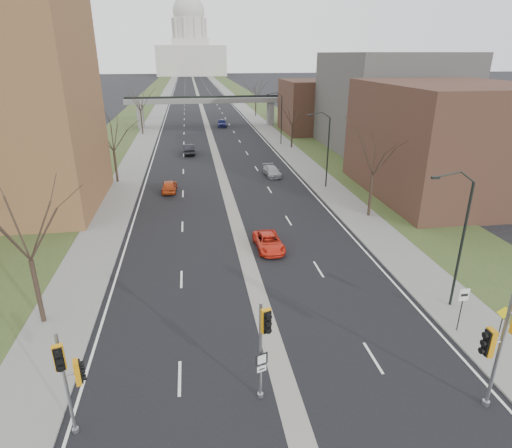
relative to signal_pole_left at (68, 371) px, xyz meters
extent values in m
plane|color=black|center=(9.06, 0.68, -3.26)|extent=(700.00, 700.00, 0.00)
cube|color=black|center=(9.06, 150.68, -3.26)|extent=(20.00, 600.00, 0.01)
cube|color=gray|center=(9.06, 150.68, -3.26)|extent=(1.20, 600.00, 0.02)
cube|color=gray|center=(21.06, 150.68, -3.20)|extent=(4.00, 600.00, 0.12)
cube|color=gray|center=(-2.94, 150.68, -3.20)|extent=(4.00, 600.00, 0.12)
cube|color=#2B3B1B|center=(27.06, 150.68, -3.21)|extent=(8.00, 600.00, 0.10)
cube|color=#2B3B1B|center=(-8.94, 150.68, -3.21)|extent=(8.00, 600.00, 0.10)
cube|color=#492C22|center=(33.06, 28.68, 2.74)|extent=(16.00, 20.00, 12.00)
cube|color=#53504C|center=(37.06, 52.68, 4.24)|extent=(18.00, 22.00, 15.00)
cube|color=#492C22|center=(31.06, 70.68, 1.74)|extent=(14.00, 14.00, 10.00)
cube|color=slate|center=(-4.94, 80.68, -0.76)|extent=(1.20, 2.50, 5.00)
cube|color=slate|center=(23.06, 80.68, -0.76)|extent=(1.20, 2.50, 5.00)
cube|color=slate|center=(9.06, 80.68, 2.24)|extent=(34.00, 3.00, 1.00)
cube|color=black|center=(9.06, 80.68, 2.94)|extent=(34.00, 0.15, 0.50)
cube|color=beige|center=(9.06, 320.68, 6.74)|extent=(48.00, 42.00, 20.00)
cube|color=beige|center=(9.06, 320.68, 18.74)|extent=(26.00, 26.00, 5.00)
cylinder|color=beige|center=(9.06, 320.68, 27.74)|extent=(22.00, 22.00, 14.00)
sphere|color=beige|center=(9.06, 320.68, 38.74)|extent=(22.00, 22.00, 22.00)
cylinder|color=black|center=(20.86, 6.68, 0.86)|extent=(0.16, 0.16, 8.00)
cube|color=black|center=(18.56, 6.68, 5.21)|extent=(0.45, 0.18, 0.14)
cylinder|color=black|center=(20.86, 32.68, 0.86)|extent=(0.16, 0.16, 8.00)
cube|color=black|center=(18.56, 32.68, 5.21)|extent=(0.45, 0.18, 0.14)
cylinder|color=black|center=(20.86, 58.68, 0.86)|extent=(0.16, 0.16, 8.00)
cube|color=black|center=(18.56, 58.68, 5.21)|extent=(0.45, 0.18, 0.14)
cylinder|color=#382B21|center=(-3.94, 8.68, -1.14)|extent=(0.28, 0.28, 4.00)
cylinder|color=#382B21|center=(-3.94, 38.68, -1.27)|extent=(0.28, 0.28, 3.75)
cylinder|color=#382B21|center=(-3.94, 72.68, -1.02)|extent=(0.28, 0.28, 4.25)
cylinder|color=#382B21|center=(22.06, 22.68, -1.14)|extent=(0.28, 0.28, 4.00)
cylinder|color=#382B21|center=(22.06, 55.68, -1.39)|extent=(0.28, 0.28, 3.50)
cylinder|color=#382B21|center=(22.06, 95.68, -1.02)|extent=(0.28, 0.28, 4.25)
cylinder|color=gray|center=(-0.23, 0.13, -0.77)|extent=(0.13, 0.13, 4.98)
cylinder|color=gray|center=(-0.23, 0.13, -3.16)|extent=(0.27, 0.27, 0.19)
cube|color=#C9820B|center=(-0.10, -0.33, 0.95)|extent=(0.49, 0.48, 1.10)
cube|color=#C9820B|center=(0.23, 0.26, -0.29)|extent=(0.48, 0.49, 1.10)
cylinder|color=gray|center=(7.79, 0.90, -0.72)|extent=(0.14, 0.14, 5.07)
cylinder|color=gray|center=(7.79, 0.90, -3.16)|extent=(0.27, 0.27, 0.20)
cube|color=#C9820B|center=(7.93, 0.44, 1.23)|extent=(0.51, 0.50, 1.12)
cube|color=black|center=(7.79, 0.90, -1.02)|extent=(0.57, 0.21, 0.59)
cube|color=silver|center=(7.79, 0.90, -1.55)|extent=(0.43, 0.17, 0.29)
cylinder|color=gray|center=(17.82, -1.13, -0.33)|extent=(0.16, 0.16, 5.85)
cylinder|color=gray|center=(17.82, -1.13, -3.15)|extent=(0.32, 0.32, 0.23)
cube|color=#C9820B|center=(17.26, -1.13, 0.23)|extent=(0.45, 0.47, 1.29)
cylinder|color=black|center=(19.70, 4.12, -1.97)|extent=(0.06, 0.06, 2.34)
cube|color=silver|center=(19.70, 4.12, -0.80)|extent=(0.59, 0.03, 0.75)
cylinder|color=black|center=(21.61, 3.19, -2.34)|extent=(0.06, 0.06, 1.60)
cube|color=#D5BD0B|center=(21.61, 3.19, -1.54)|extent=(0.75, 0.27, 0.78)
imported|color=#B83F15|center=(2.55, 33.83, -2.57)|extent=(1.77, 4.10, 1.38)
imported|color=black|center=(4.91, 53.59, -2.47)|extent=(1.89, 4.87, 1.58)
imported|color=red|center=(11.06, 16.76, -2.64)|extent=(2.22, 4.52, 1.23)
imported|color=#98989F|center=(15.49, 38.79, -2.63)|extent=(2.10, 4.46, 1.26)
imported|color=navy|center=(12.25, 79.97, -2.47)|extent=(2.03, 4.71, 1.58)
camera|label=1|loc=(5.24, -14.34, 11.57)|focal=30.00mm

